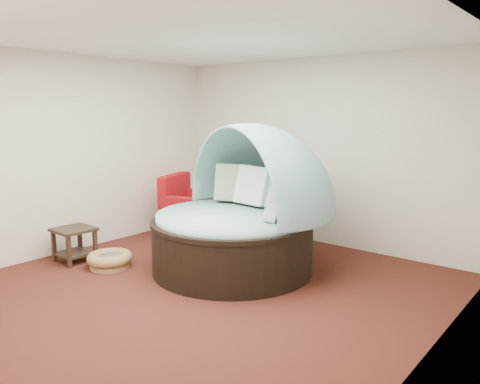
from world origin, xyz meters
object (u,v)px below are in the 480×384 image
Objects in this scene: red_armchair at (190,208)px; side_table at (74,240)px; pet_basket at (110,259)px; canopy_daybed at (241,203)px.

red_armchair is 2.18× the size of side_table.
pet_basket is 0.62m from side_table.
canopy_daybed is 2.33m from side_table.
canopy_daybed is 4.30× the size of pet_basket.
canopy_daybed is 2.47× the size of red_armchair.
canopy_daybed is at bearing 31.80° from side_table.
pet_basket is (-1.35, -1.05, -0.76)m from canopy_daybed.
canopy_daybed is at bearing 37.73° from pet_basket.
canopy_daybed is 5.39× the size of side_table.
pet_basket is 1.25× the size of side_table.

